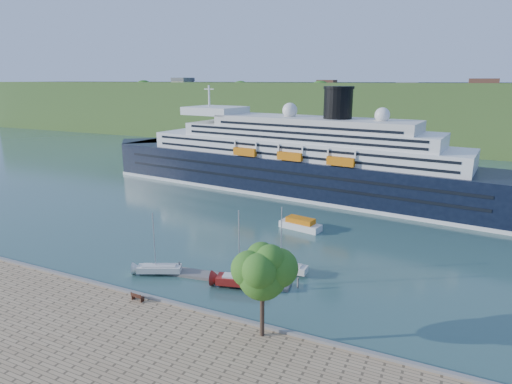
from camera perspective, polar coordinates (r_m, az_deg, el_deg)
The scene contains 11 objects.
ground at distance 51.24m, azimuth -12.25°, elevation -14.91°, with size 400.00×400.00×0.00m, color #305652.
far_hillside at distance 182.62m, azimuth 16.27°, elevation 10.05°, with size 400.00×50.00×24.00m, color #375723.
quay_coping at distance 50.55m, azimuth -12.46°, elevation -13.87°, with size 220.00×0.50×0.30m, color slate.
cruise_ship at distance 97.72m, azimuth 4.46°, elevation 6.97°, with size 106.34×15.48×23.88m, color black, non-canonical shape.
park_bench at distance 51.15m, azimuth -15.51°, elevation -13.24°, with size 1.62×0.67×1.04m, color #4D2316, non-canonical shape.
promenade_tree at distance 41.24m, azimuth 0.85°, elevation -12.53°, with size 6.24×6.24×10.33m, color #2B5C18, non-canonical shape.
floating_pontoon at distance 56.70m, azimuth -4.58°, elevation -11.31°, with size 18.04×2.21×0.40m, color slate, non-canonical shape.
sailboat_white_near at distance 57.61m, azimuth -12.94°, elevation -7.00°, with size 6.33×1.76×8.18m, color silver, non-canonical shape.
sailboat_red at distance 52.40m, azimuth -1.69°, elevation -8.00°, with size 7.44×2.07×9.61m, color maroon, non-canonical shape.
sailboat_white_far at distance 56.57m, azimuth 3.84°, elevation -6.73°, with size 6.79×1.89×8.78m, color silver, non-canonical shape.
tender_launch at distance 74.39m, azimuth 5.94°, elevation -4.20°, with size 7.39×2.53×2.04m, color orange, non-canonical shape.
Camera 1 is at (27.78, -35.02, 25.05)m, focal length 30.00 mm.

